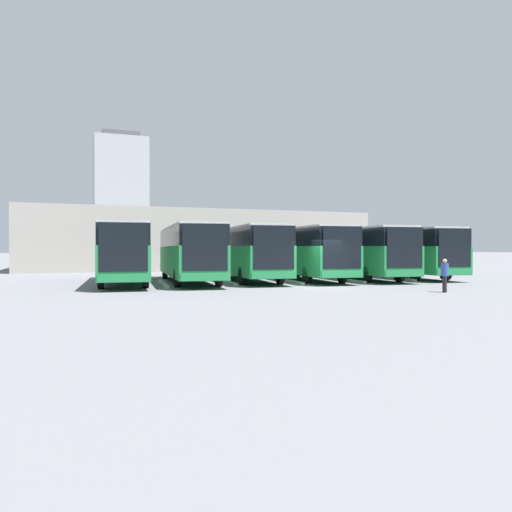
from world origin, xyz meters
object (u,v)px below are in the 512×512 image
object	(u,v)px
bus_5	(123,251)
bus_3	(245,251)
bus_1	(355,251)
bus_4	(189,251)
pedestrian	(445,274)
bus_0	(398,251)
bus_2	(302,251)

from	to	relation	value
bus_5	bus_3	bearing A→B (deg)	-173.19
bus_1	bus_5	size ratio (longest dim) A/B	1.00
bus_1	bus_4	distance (m)	11.40
bus_1	pedestrian	bearing A→B (deg)	85.71
bus_5	bus_1	bearing A→B (deg)	-176.70
bus_0	bus_3	distance (m)	11.41
bus_1	bus_2	world-z (taller)	same
bus_3	pedestrian	bearing A→B (deg)	121.85
bus_0	bus_2	world-z (taller)	same
bus_4	bus_5	size ratio (longest dim) A/B	1.00
bus_0	bus_5	xyz separation A→B (m)	(18.99, -0.31, 0.00)
bus_0	bus_5	distance (m)	19.00
bus_0	bus_4	distance (m)	15.20
bus_1	bus_0	bearing A→B (deg)	-169.61
bus_0	bus_5	size ratio (longest dim) A/B	1.00
bus_4	bus_3	bearing A→B (deg)	-166.81
bus_3	pedestrian	xyz separation A→B (m)	(-5.70, 11.59, -1.04)
bus_2	bus_4	bearing A→B (deg)	6.08
bus_1	pedestrian	size ratio (longest dim) A/B	8.21
bus_3	bus_5	world-z (taller)	same
pedestrian	bus_0	bearing A→B (deg)	7.01
bus_2	pedestrian	world-z (taller)	bus_2
bus_0	pedestrian	distance (m)	12.54
bus_3	bus_4	size ratio (longest dim) A/B	1.00
bus_1	bus_4	world-z (taller)	same
bus_5	bus_4	bearing A→B (deg)	-179.59
bus_1	bus_2	size ratio (longest dim) A/B	1.00
bus_0	bus_3	world-z (taller)	same
bus_2	pedestrian	xyz separation A→B (m)	(-1.91, 11.14, -1.04)
bus_0	bus_2	xyz separation A→B (m)	(7.60, -0.02, 0.00)
bus_0	bus_5	world-z (taller)	same
bus_5	pedestrian	world-z (taller)	bus_5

